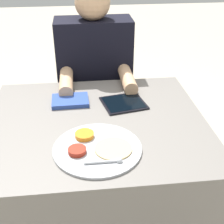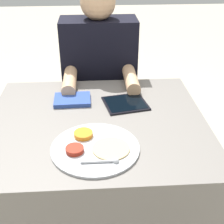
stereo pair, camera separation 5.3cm
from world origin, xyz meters
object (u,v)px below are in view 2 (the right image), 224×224
(red_notebook, at_px, (72,100))
(tablet_device, at_px, (125,103))
(person_diner, at_px, (100,94))
(thali_tray, at_px, (95,147))

(red_notebook, relative_size, tablet_device, 0.78)
(tablet_device, bearing_deg, person_diner, 104.62)
(tablet_device, relative_size, person_diner, 0.19)
(tablet_device, xyz_separation_m, person_diner, (-0.11, 0.43, -0.17))
(red_notebook, xyz_separation_m, person_diner, (0.14, 0.38, -0.17))
(thali_tray, relative_size, red_notebook, 1.91)
(person_diner, bearing_deg, red_notebook, -110.28)
(thali_tray, xyz_separation_m, tablet_device, (0.15, 0.34, -0.00))
(thali_tray, distance_m, person_diner, 0.79)
(red_notebook, xyz_separation_m, tablet_device, (0.25, -0.04, -0.00))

